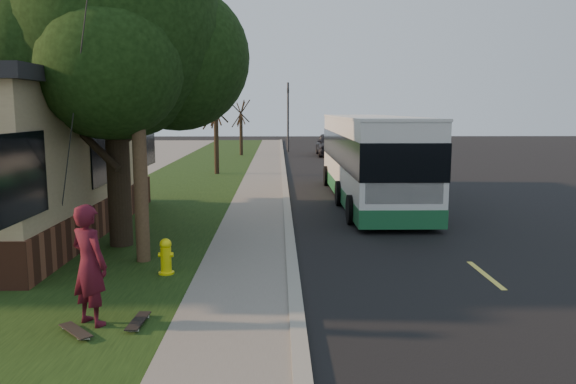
# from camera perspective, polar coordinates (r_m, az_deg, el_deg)

# --- Properties ---
(ground) EXTENTS (120.00, 120.00, 0.00)m
(ground) POSITION_cam_1_polar(r_m,az_deg,el_deg) (11.70, 0.50, -8.56)
(ground) COLOR black
(ground) RESTS_ON ground
(road) EXTENTS (8.00, 80.00, 0.01)m
(road) POSITION_cam_1_polar(r_m,az_deg,el_deg) (21.88, 10.33, -0.68)
(road) COLOR black
(road) RESTS_ON ground
(curb) EXTENTS (0.25, 80.00, 0.12)m
(curb) POSITION_cam_1_polar(r_m,az_deg,el_deg) (21.45, -0.20, -0.57)
(curb) COLOR gray
(curb) RESTS_ON ground
(sidewalk) EXTENTS (2.00, 80.00, 0.08)m
(sidewalk) POSITION_cam_1_polar(r_m,az_deg,el_deg) (21.46, -2.87, -0.63)
(sidewalk) COLOR slate
(sidewalk) RESTS_ON ground
(grass_verge) EXTENTS (5.00, 80.00, 0.07)m
(grass_verge) POSITION_cam_1_polar(r_m,az_deg,el_deg) (21.86, -12.08, -0.66)
(grass_verge) COLOR black
(grass_verge) RESTS_ON ground
(fire_hydrant) EXTENTS (0.32, 0.32, 0.74)m
(fire_hydrant) POSITION_cam_1_polar(r_m,az_deg,el_deg) (11.80, -12.30, -6.42)
(fire_hydrant) COLOR yellow
(fire_hydrant) RESTS_ON grass_verge
(utility_pole) EXTENTS (2.86, 3.21, 9.07)m
(utility_pole) POSITION_cam_1_polar(r_m,az_deg,el_deg) (12.60, -15.25, 13.67)
(utility_pole) COLOR #473321
(utility_pole) RESTS_ON ground
(leafy_tree) EXTENTS (6.30, 6.00, 7.80)m
(leafy_tree) POSITION_cam_1_polar(r_m,az_deg,el_deg) (14.47, -17.13, 15.02)
(leafy_tree) COLOR black
(leafy_tree) RESTS_ON grass_verge
(bare_tree_near) EXTENTS (1.38, 1.21, 4.31)m
(bare_tree_near) POSITION_cam_1_polar(r_m,az_deg,el_deg) (29.38, -7.30, 5.90)
(bare_tree_near) COLOR black
(bare_tree_near) RESTS_ON grass_verge
(bare_tree_far) EXTENTS (1.38, 1.21, 4.03)m
(bare_tree_far) POSITION_cam_1_polar(r_m,az_deg,el_deg) (41.29, -4.79, 6.44)
(bare_tree_far) COLOR black
(bare_tree_far) RESTS_ON grass_verge
(traffic_signal) EXTENTS (0.18, 0.22, 5.50)m
(traffic_signal) POSITION_cam_1_polar(r_m,az_deg,el_deg) (45.19, 0.00, 8.11)
(traffic_signal) COLOR #2D2D30
(traffic_signal) RESTS_ON ground
(transit_bus) EXTENTS (2.69, 11.66, 3.16)m
(transit_bus) POSITION_cam_1_polar(r_m,az_deg,el_deg) (21.02, 8.32, 3.61)
(transit_bus) COLOR silver
(transit_bus) RESTS_ON ground
(skateboarder) EXTENTS (0.83, 0.77, 1.91)m
(skateboarder) POSITION_cam_1_polar(r_m,az_deg,el_deg) (9.29, -19.53, -6.99)
(skateboarder) COLOR #470E1C
(skateboarder) RESTS_ON grass_verge
(skateboard_main) EXTENTS (0.24, 0.80, 0.07)m
(skateboard_main) POSITION_cam_1_polar(r_m,az_deg,el_deg) (9.31, -14.98, -12.57)
(skateboard_main) COLOR black
(skateboard_main) RESTS_ON grass_verge
(skateboard_spare) EXTENTS (0.68, 0.71, 0.07)m
(skateboard_spare) POSITION_cam_1_polar(r_m,az_deg,el_deg) (9.22, -20.77, -13.06)
(skateboard_spare) COLOR black
(skateboard_spare) RESTS_ON grass_verge
(dumpster) EXTENTS (1.74, 1.51, 1.33)m
(dumpster) POSITION_cam_1_polar(r_m,az_deg,el_deg) (21.49, -20.14, 0.67)
(dumpster) COLOR #133120
(dumpster) RESTS_ON building_lot
(distant_car) EXTENTS (2.05, 5.02, 1.71)m
(distant_car) POSITION_cam_1_polar(r_m,az_deg,el_deg) (41.64, 4.34, 4.88)
(distant_car) COLOR black
(distant_car) RESTS_ON ground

